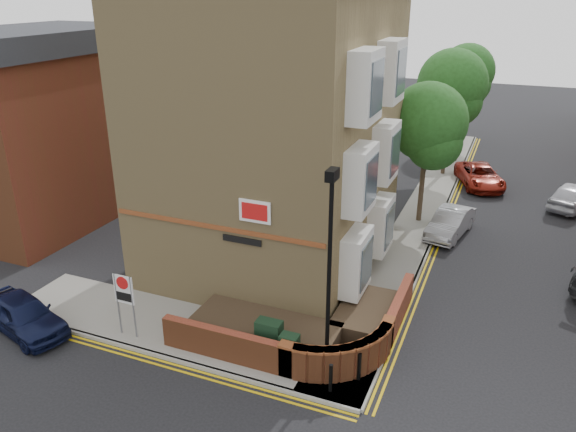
# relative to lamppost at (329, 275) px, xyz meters

# --- Properties ---
(ground) EXTENTS (120.00, 120.00, 0.00)m
(ground) POSITION_rel_lamppost_xyz_m (-1.60, -1.20, -3.34)
(ground) COLOR black
(ground) RESTS_ON ground
(pavement_corner) EXTENTS (13.00, 3.00, 0.12)m
(pavement_corner) POSITION_rel_lamppost_xyz_m (-5.10, 0.30, -3.28)
(pavement_corner) COLOR gray
(pavement_corner) RESTS_ON ground
(pavement_main) EXTENTS (2.00, 32.00, 0.12)m
(pavement_main) POSITION_rel_lamppost_xyz_m (0.40, 14.80, -3.28)
(pavement_main) COLOR gray
(pavement_main) RESTS_ON ground
(kerb_side) EXTENTS (13.00, 0.15, 0.12)m
(kerb_side) POSITION_rel_lamppost_xyz_m (-5.10, -1.20, -3.28)
(kerb_side) COLOR gray
(kerb_side) RESTS_ON ground
(kerb_main_near) EXTENTS (0.15, 32.00, 0.12)m
(kerb_main_near) POSITION_rel_lamppost_xyz_m (1.40, 14.80, -3.28)
(kerb_main_near) COLOR gray
(kerb_main_near) RESTS_ON ground
(yellow_lines_side) EXTENTS (13.00, 0.28, 0.01)m
(yellow_lines_side) POSITION_rel_lamppost_xyz_m (-5.10, -1.45, -3.34)
(yellow_lines_side) COLOR gold
(yellow_lines_side) RESTS_ON ground
(yellow_lines_main) EXTENTS (0.28, 32.00, 0.01)m
(yellow_lines_main) POSITION_rel_lamppost_xyz_m (1.65, 14.80, -3.34)
(yellow_lines_main) COLOR gold
(yellow_lines_main) RESTS_ON ground
(corner_building) EXTENTS (8.95, 10.40, 13.60)m
(corner_building) POSITION_rel_lamppost_xyz_m (-4.44, 6.80, 2.88)
(corner_building) COLOR #A18755
(corner_building) RESTS_ON ground
(garden_wall) EXTENTS (6.80, 6.00, 1.20)m
(garden_wall) POSITION_rel_lamppost_xyz_m (-1.60, 1.30, -3.34)
(garden_wall) COLOR brown
(garden_wall) RESTS_ON ground
(lamppost) EXTENTS (0.25, 0.50, 6.30)m
(lamppost) POSITION_rel_lamppost_xyz_m (0.00, 0.00, 0.00)
(lamppost) COLOR black
(lamppost) RESTS_ON pavement_corner
(utility_cabinet_large) EXTENTS (0.80, 0.45, 1.20)m
(utility_cabinet_large) POSITION_rel_lamppost_xyz_m (-1.90, 0.10, -2.62)
(utility_cabinet_large) COLOR black
(utility_cabinet_large) RESTS_ON pavement_corner
(utility_cabinet_small) EXTENTS (0.55, 0.40, 1.10)m
(utility_cabinet_small) POSITION_rel_lamppost_xyz_m (-1.10, -0.20, -2.67)
(utility_cabinet_small) COLOR black
(utility_cabinet_small) RESTS_ON pavement_corner
(bollard_near) EXTENTS (0.11, 0.11, 0.90)m
(bollard_near) POSITION_rel_lamppost_xyz_m (0.40, -0.80, -2.77)
(bollard_near) COLOR black
(bollard_near) RESTS_ON pavement_corner
(bollard_far) EXTENTS (0.11, 0.11, 0.90)m
(bollard_far) POSITION_rel_lamppost_xyz_m (1.00, -0.00, -2.77)
(bollard_far) COLOR black
(bollard_far) RESTS_ON pavement_corner
(zone_sign) EXTENTS (0.72, 0.07, 2.20)m
(zone_sign) POSITION_rel_lamppost_xyz_m (-6.60, -0.70, -1.70)
(zone_sign) COLOR slate
(zone_sign) RESTS_ON pavement_corner
(side_building) EXTENTS (6.40, 10.40, 9.00)m
(side_building) POSITION_rel_lamppost_xyz_m (-16.60, 6.80, 1.20)
(side_building) COLOR brown
(side_building) RESTS_ON ground
(tree_near) EXTENTS (3.64, 3.65, 6.70)m
(tree_near) POSITION_rel_lamppost_xyz_m (0.40, 12.85, 1.36)
(tree_near) COLOR #382B1E
(tree_near) RESTS_ON pavement_main
(tree_mid) EXTENTS (4.03, 4.03, 7.42)m
(tree_mid) POSITION_rel_lamppost_xyz_m (0.40, 20.85, 1.85)
(tree_mid) COLOR #382B1E
(tree_mid) RESTS_ON pavement_main
(tree_far) EXTENTS (3.81, 3.81, 7.00)m
(tree_far) POSITION_rel_lamppost_xyz_m (0.40, 28.85, 1.57)
(tree_far) COLOR #382B1E
(tree_far) RESTS_ON pavement_main
(traffic_light_assembly) EXTENTS (0.20, 0.16, 4.20)m
(traffic_light_assembly) POSITION_rel_lamppost_xyz_m (0.80, 23.80, -0.56)
(traffic_light_assembly) COLOR black
(traffic_light_assembly) RESTS_ON pavement_main
(navy_hatchback) EXTENTS (4.00, 2.46, 1.27)m
(navy_hatchback) POSITION_rel_lamppost_xyz_m (-10.06, -1.70, -2.71)
(navy_hatchback) COLOR black
(navy_hatchback) RESTS_ON ground
(silver_car_near) EXTENTS (1.98, 3.92, 1.23)m
(silver_car_near) POSITION_rel_lamppost_xyz_m (2.00, 11.78, -2.73)
(silver_car_near) COLOR #999BA0
(silver_car_near) RESTS_ON ground
(red_car_main) EXTENTS (3.47, 4.88, 1.24)m
(red_car_main) POSITION_rel_lamppost_xyz_m (2.63, 19.56, -2.73)
(red_car_main) COLOR maroon
(red_car_main) RESTS_ON ground
(silver_car_far) EXTENTS (2.83, 4.29, 1.36)m
(silver_car_far) POSITION_rel_lamppost_xyz_m (7.40, 17.80, -2.66)
(silver_car_far) COLOR #B4B5BD
(silver_car_far) RESTS_ON ground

